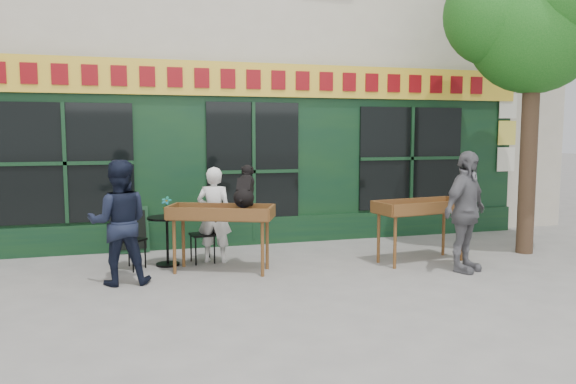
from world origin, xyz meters
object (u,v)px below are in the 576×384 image
at_px(book_cart_center, 221,217).
at_px(bistro_table, 167,231).
at_px(dog, 245,185).
at_px(woman, 214,215).
at_px(man_right, 465,212).
at_px(book_cart_right, 421,211).
at_px(man_left, 119,222).

bearing_deg(book_cart_center, bistro_table, 163.32).
height_order(dog, woman, dog).
bearing_deg(book_cart_center, man_right, 6.77).
bearing_deg(book_cart_right, man_right, -76.60).
xyz_separation_m(dog, bistro_table, (-1.09, 0.67, -0.75)).
bearing_deg(man_right, dog, 134.48).
height_order(book_cart_center, dog, dog).
relative_size(book_cart_center, woman, 1.07).
bearing_deg(book_cart_center, man_left, -145.81).
bearing_deg(man_right, man_left, 143.21).
relative_size(dog, bistro_table, 0.79).
xyz_separation_m(book_cart_center, bistro_table, (-0.74, 0.62, -0.28)).
height_order(man_right, man_left, man_right).
xyz_separation_m(dog, book_cart_right, (2.81, -0.21, -0.47)).
height_order(dog, man_left, man_left).
relative_size(book_cart_center, man_left, 0.96).
height_order(dog, book_cart_right, dog).
height_order(book_cart_right, bistro_table, book_cart_right).
relative_size(book_cart_center, book_cart_right, 1.03).
bearing_deg(woman, dog, 139.57).
distance_m(book_cart_center, dog, 0.59).
distance_m(book_cart_center, woman, 0.65).
relative_size(book_cart_center, dog, 2.71).
distance_m(woman, book_cart_right, 3.29).
distance_m(book_cart_center, bistro_table, 1.00).
height_order(book_cart_center, man_left, man_left).
distance_m(dog, bistro_table, 1.48).
bearing_deg(man_right, woman, 125.99).
xyz_separation_m(dog, man_right, (3.11, -0.96, -0.39)).
relative_size(book_cart_right, man_left, 0.93).
relative_size(bistro_table, man_left, 0.45).
bearing_deg(dog, book_cart_right, 18.79).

